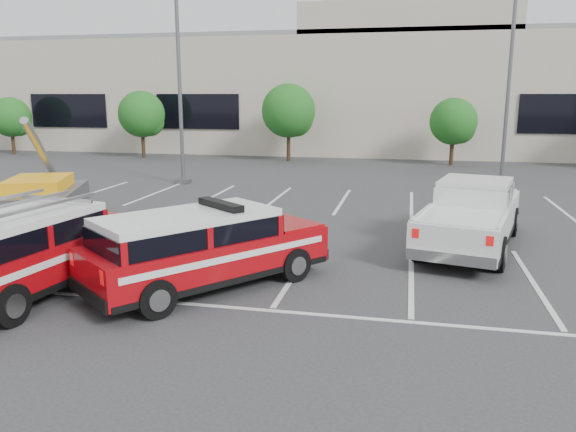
# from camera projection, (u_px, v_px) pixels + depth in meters

# --- Properties ---
(ground) EXTENTS (120.00, 120.00, 0.00)m
(ground) POSITION_uv_depth(u_px,v_px,m) (299.00, 268.00, 13.76)
(ground) COLOR #313133
(ground) RESTS_ON ground
(stall_markings) EXTENTS (23.00, 15.00, 0.01)m
(stall_markings) POSITION_uv_depth(u_px,v_px,m) (326.00, 227.00, 18.06)
(stall_markings) COLOR silver
(stall_markings) RESTS_ON ground
(convention_building) EXTENTS (60.00, 16.99, 13.20)m
(convention_building) POSITION_uv_depth(u_px,v_px,m) (381.00, 87.00, 43.16)
(convention_building) COLOR #B8AE9C
(convention_building) RESTS_ON ground
(tree_far_left) EXTENTS (2.77, 2.77, 3.99)m
(tree_far_left) POSITION_uv_depth(u_px,v_px,m) (12.00, 119.00, 39.43)
(tree_far_left) COLOR #3F2B19
(tree_far_left) RESTS_ON ground
(tree_left) EXTENTS (3.07, 3.07, 4.42)m
(tree_left) POSITION_uv_depth(u_px,v_px,m) (143.00, 116.00, 37.31)
(tree_left) COLOR #3F2B19
(tree_left) RESTS_ON ground
(tree_mid_left) EXTENTS (3.37, 3.37, 4.85)m
(tree_mid_left) POSITION_uv_depth(u_px,v_px,m) (290.00, 113.00, 35.19)
(tree_mid_left) COLOR #3F2B19
(tree_mid_left) RESTS_ON ground
(tree_mid_right) EXTENTS (2.77, 2.77, 3.99)m
(tree_mid_right) POSITION_uv_depth(u_px,v_px,m) (455.00, 123.00, 33.24)
(tree_mid_right) COLOR #3F2B19
(tree_mid_right) RESTS_ON ground
(light_pole_left) EXTENTS (0.90, 0.60, 10.24)m
(light_pole_left) POSITION_uv_depth(u_px,v_px,m) (179.00, 72.00, 25.78)
(light_pole_left) COLOR #59595E
(light_pole_left) RESTS_ON ground
(light_pole_mid) EXTENTS (0.90, 0.60, 10.24)m
(light_pole_mid) POSITION_uv_depth(u_px,v_px,m) (510.00, 72.00, 26.50)
(light_pole_mid) COLOR #59595E
(light_pole_mid) RESTS_ON ground
(fire_chief_suv) EXTENTS (4.85, 5.41, 1.88)m
(fire_chief_suv) POSITION_uv_depth(u_px,v_px,m) (204.00, 254.00, 12.22)
(fire_chief_suv) COLOR #95070D
(fire_chief_suv) RESTS_ON ground
(white_pickup) EXTENTS (3.41, 6.31, 1.84)m
(white_pickup) POSITION_uv_depth(u_px,v_px,m) (471.00, 221.00, 15.52)
(white_pickup) COLOR silver
(white_pickup) RESTS_ON ground
(ladder_suv) EXTENTS (2.75, 5.41, 2.04)m
(ladder_suv) POSITION_uv_depth(u_px,v_px,m) (32.00, 256.00, 11.89)
(ladder_suv) COLOR #95070D
(ladder_suv) RESTS_ON ground
(utility_rig) EXTENTS (3.68, 4.85, 3.52)m
(utility_rig) POSITION_uv_depth(u_px,v_px,m) (35.00, 204.00, 18.06)
(utility_rig) COLOR #59595E
(utility_rig) RESTS_ON ground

